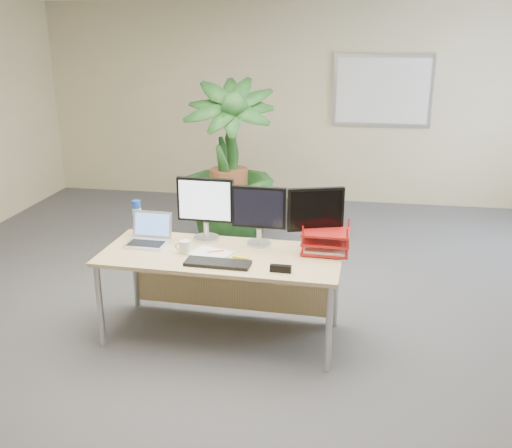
% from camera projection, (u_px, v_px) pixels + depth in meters
% --- Properties ---
extents(floor, '(8.00, 8.00, 0.00)m').
position_uv_depth(floor, '(234.00, 337.00, 4.53)').
color(floor, '#4D4D52').
rests_on(floor, ground).
extents(back_wall, '(7.00, 0.04, 2.70)m').
position_uv_depth(back_wall, '(292.00, 104.00, 7.83)').
color(back_wall, '#C6BA8C').
rests_on(back_wall, floor).
extents(whiteboard, '(1.30, 0.04, 0.95)m').
position_uv_depth(whiteboard, '(382.00, 91.00, 7.54)').
color(whiteboard, silver).
rests_on(whiteboard, back_wall).
extents(desk, '(1.86, 0.83, 0.70)m').
position_uv_depth(desk, '(224.00, 266.00, 4.48)').
color(desk, tan).
rests_on(desk, floor).
extents(floor_plant, '(0.92, 0.92, 1.50)m').
position_uv_depth(floor_plant, '(229.00, 186.00, 6.04)').
color(floor_plant, '#153513').
rests_on(floor_plant, floor).
extents(monitor_left, '(0.46, 0.21, 0.51)m').
position_uv_depth(monitor_left, '(205.00, 205.00, 4.55)').
color(monitor_left, silver).
rests_on(monitor_left, desk).
extents(monitor_right, '(0.43, 0.19, 0.47)m').
position_uv_depth(monitor_right, '(259.00, 212.00, 4.43)').
color(monitor_right, silver).
rests_on(monitor_right, desk).
extents(monitor_dark, '(0.43, 0.20, 0.49)m').
position_uv_depth(monitor_dark, '(316.00, 214.00, 4.36)').
color(monitor_dark, silver).
rests_on(monitor_dark, desk).
extents(laptop, '(0.34, 0.30, 0.23)m').
position_uv_depth(laptop, '(149.00, 236.00, 4.55)').
color(laptop, white).
rests_on(laptop, desk).
extents(keyboard, '(0.48, 0.18, 0.03)m').
position_uv_depth(keyboard, '(218.00, 263.00, 4.13)').
color(keyboard, black).
rests_on(keyboard, desk).
extents(coffee_mug, '(0.13, 0.09, 0.10)m').
position_uv_depth(coffee_mug, '(185.00, 247.00, 4.34)').
color(coffee_mug, silver).
rests_on(coffee_mug, desk).
extents(spiral_notebook, '(0.35, 0.30, 0.01)m').
position_uv_depth(spiral_notebook, '(211.00, 254.00, 4.33)').
color(spiral_notebook, white).
rests_on(spiral_notebook, desk).
extents(orange_pen, '(0.12, 0.07, 0.01)m').
position_uv_depth(orange_pen, '(216.00, 251.00, 4.34)').
color(orange_pen, orange).
rests_on(orange_pen, spiral_notebook).
extents(yellow_highlighter, '(0.13, 0.04, 0.02)m').
position_uv_depth(yellow_highlighter, '(241.00, 258.00, 4.24)').
color(yellow_highlighter, '#FBFF1A').
rests_on(yellow_highlighter, desk).
extents(water_bottle, '(0.08, 0.08, 0.30)m').
position_uv_depth(water_bottle, '(137.00, 218.00, 4.70)').
color(water_bottle, silver).
rests_on(water_bottle, desk).
extents(letter_tray, '(0.37, 0.28, 0.17)m').
position_uv_depth(letter_tray, '(325.00, 243.00, 4.34)').
color(letter_tray, '#A11513').
rests_on(letter_tray, desk).
extents(stapler, '(0.15, 0.05, 0.05)m').
position_uv_depth(stapler, '(281.00, 269.00, 4.01)').
color(stapler, black).
rests_on(stapler, desk).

